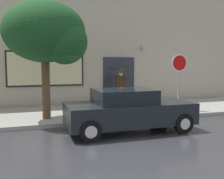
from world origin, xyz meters
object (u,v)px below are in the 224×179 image
Objects in this scene: fire_hydrant at (103,107)px; pedestrian_with_umbrella at (124,74)px; parked_car at (128,110)px; stop_sign at (179,71)px; street_tree at (49,34)px.

pedestrian_with_umbrella is (1.86, 2.58, 1.21)m from fire_hydrant.
parked_car is 1.66× the size of stop_sign.
fire_hydrant is 0.18× the size of street_tree.
street_tree reaches higher than fire_hydrant.
street_tree is 5.72m from stop_sign.
pedestrian_with_umbrella is at bearing 70.96° from parked_car.
parked_car is 4.07m from street_tree.
parked_car is at bearing -109.04° from pedestrian_with_umbrella.
fire_hydrant is 3.40m from pedestrian_with_umbrella.
fire_hydrant is at bearing -10.68° from street_tree.
street_tree reaches higher than pedestrian_with_umbrella.
stop_sign reaches higher than parked_car.
fire_hydrant is (-0.38, 1.70, -0.15)m from parked_car.
street_tree is (-2.34, 2.07, 2.62)m from parked_car.
stop_sign is (3.59, 0.30, 1.37)m from fire_hydrant.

